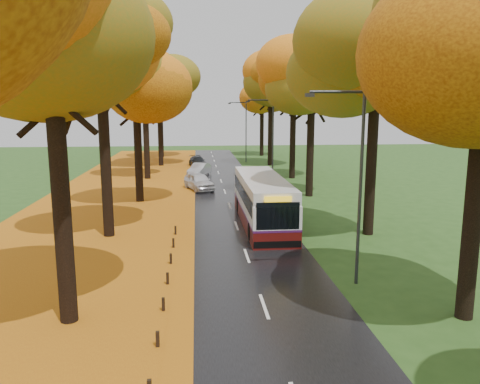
{
  "coord_description": "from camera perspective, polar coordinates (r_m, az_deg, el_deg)",
  "views": [
    {
      "loc": [
        -2.41,
        -10.15,
        7.32
      ],
      "look_at": [
        0.0,
        15.65,
        2.6
      ],
      "focal_mm": 35.0,
      "sensor_mm": 36.0,
      "label": 1
    }
  ],
  "objects": [
    {
      "name": "streetlamp_far",
      "position": [
        62.53,
        0.51,
        7.94
      ],
      "size": [
        2.45,
        0.18,
        8.0
      ],
      "color": "#333538",
      "rests_on": "ground"
    },
    {
      "name": "bus",
      "position": [
        29.41,
        2.75,
        -0.92
      ],
      "size": [
        2.62,
        11.26,
        2.96
      ],
      "rotation": [
        0.0,
        0.0,
        0.0
      ],
      "color": "#500E0C",
      "rests_on": "road"
    },
    {
      "name": "car_dark",
      "position": [
        58.5,
        -5.2,
        3.74
      ],
      "size": [
        2.4,
        4.44,
        1.22
      ],
      "primitive_type": "imported",
      "rotation": [
        0.0,
        0.0,
        0.17
      ],
      "color": "black",
      "rests_on": "road"
    },
    {
      "name": "centre_line",
      "position": [
        35.98,
        -1.38,
        -1.35
      ],
      "size": [
        0.12,
        90.0,
        0.01
      ],
      "primitive_type": "cube",
      "color": "silver",
      "rests_on": "road"
    },
    {
      "name": "bollard_row",
      "position": [
        16.49,
        -9.64,
        -15.18
      ],
      "size": [
        0.11,
        23.51,
        0.52
      ],
      "color": "black",
      "rests_on": "ground"
    },
    {
      "name": "leaf_verge",
      "position": [
        36.5,
        -15.63,
        -1.62
      ],
      "size": [
        12.0,
        90.0,
        0.02
      ],
      "primitive_type": "cube",
      "color": "#9A480E",
      "rests_on": "ground"
    },
    {
      "name": "streetlamp_mid",
      "position": [
        40.73,
        3.68,
        6.63
      ],
      "size": [
        2.45,
        0.18,
        8.0
      ],
      "color": "#333538",
      "rests_on": "ground"
    },
    {
      "name": "trees_right",
      "position": [
        38.36,
        9.44,
        13.73
      ],
      "size": [
        9.3,
        74.2,
        13.96
      ],
      "color": "black",
      "rests_on": "ground"
    },
    {
      "name": "car_silver",
      "position": [
        50.17,
        -4.97,
        2.73
      ],
      "size": [
        2.74,
        4.38,
        1.36
      ],
      "primitive_type": "imported",
      "rotation": [
        0.0,
        0.0,
        -0.34
      ],
      "color": "#9EA0A5",
      "rests_on": "road"
    },
    {
      "name": "streetlamp_near",
      "position": [
        19.41,
        13.85,
        2.3
      ],
      "size": [
        2.45,
        0.18,
        8.0
      ],
      "color": "#333538",
      "rests_on": "ground"
    },
    {
      "name": "trees_left",
      "position": [
        37.58,
        -12.98,
        13.45
      ],
      "size": [
        9.2,
        74.0,
        13.88
      ],
      "color": "black",
      "rests_on": "ground"
    },
    {
      "name": "car_white",
      "position": [
        41.86,
        -5.03,
        1.3
      ],
      "size": [
        3.08,
        4.69,
        1.48
      ],
      "primitive_type": "imported",
      "rotation": [
        0.0,
        0.0,
        0.33
      ],
      "color": "silver",
      "rests_on": "road"
    },
    {
      "name": "road",
      "position": [
        35.98,
        -1.38,
        -1.39
      ],
      "size": [
        6.5,
        90.0,
        0.04
      ],
      "primitive_type": "cube",
      "color": "black",
      "rests_on": "ground"
    },
    {
      "name": "leaf_drift",
      "position": [
        35.9,
        -6.25,
        -1.43
      ],
      "size": [
        0.9,
        90.0,
        0.01
      ],
      "primitive_type": "cube",
      "color": "#BF7813",
      "rests_on": "road"
    }
  ]
}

